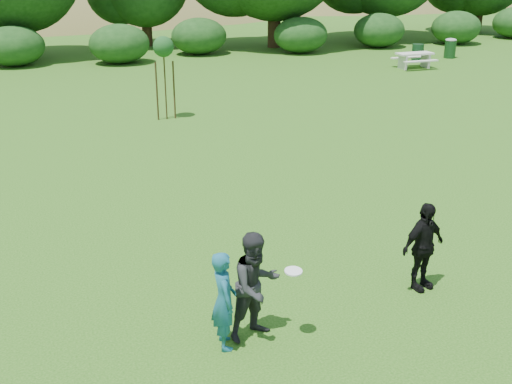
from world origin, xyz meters
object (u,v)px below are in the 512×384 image
player_black (423,247)px  picnic_table (414,58)px  player_grey (256,286)px  trash_can_near (418,53)px  player_teal (224,300)px  sapling (163,49)px  trash_can_lidded (450,48)px

player_black → picnic_table: 22.29m
player_grey → trash_can_near: player_grey is taller
player_teal → player_grey: (0.53, 0.09, 0.09)m
sapling → picnic_table: bearing=22.7°
trash_can_near → trash_can_lidded: bearing=9.9°
player_teal → player_grey: bearing=-75.7°
player_black → trash_can_lidded: player_black is taller
player_grey → picnic_table: 24.51m
picnic_table → player_black: bearing=-122.2°
trash_can_near → sapling: bearing=-153.7°
player_grey → trash_can_lidded: player_grey is taller
player_black → trash_can_near: bearing=43.0°
player_teal → picnic_table: size_ratio=0.87×
player_grey → player_black: (3.23, 0.43, -0.06)m
player_black → picnic_table: bearing=43.4°
trash_can_near → picnic_table: trash_can_near is taller
trash_can_lidded → trash_can_near: bearing=-170.1°
player_grey → sapling: size_ratio=0.61×
player_black → trash_can_near: 24.36m
player_teal → player_black: player_black is taller
sapling → picnic_table: (13.60, 5.69, -1.90)m
trash_can_near → picnic_table: 2.08m
player_teal → player_black: bearing=-77.3°
player_grey → trash_can_lidded: bearing=32.0°
player_grey → trash_can_lidded: size_ratio=1.66×
player_teal → trash_can_near: player_teal is taller
trash_can_near → player_teal: bearing=-128.8°
player_grey → player_black: player_grey is taller
player_teal → player_black: 3.80m
picnic_table → trash_can_lidded: bearing=30.2°
player_teal → player_black: size_ratio=0.97×
trash_can_near → trash_can_lidded: 2.31m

